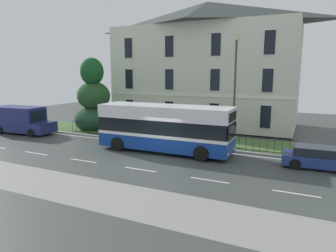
{
  "coord_description": "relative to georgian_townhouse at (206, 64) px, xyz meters",
  "views": [
    {
      "loc": [
        8.15,
        -15.59,
        5.3
      ],
      "look_at": [
        -0.91,
        3.83,
        1.47
      ],
      "focal_mm": 32.06,
      "sensor_mm": 36.0,
      "label": 1
    }
  ],
  "objects": [
    {
      "name": "street_lamp_post",
      "position": [
        4.91,
        -8.72,
        -1.66
      ],
      "size": [
        0.36,
        0.24,
        7.68
      ],
      "color": "#333338",
      "rests_on": "ground_plane"
    },
    {
      "name": "litter_bin",
      "position": [
        0.38,
        -9.02,
        -5.44
      ],
      "size": [
        0.55,
        0.55,
        1.13
      ],
      "color": "#23472D",
      "rests_on": "ground_plane"
    },
    {
      "name": "georgian_townhouse",
      "position": [
        0.0,
        0.0,
        0.0
      ],
      "size": [
        17.63,
        8.3,
        11.94
      ],
      "color": "beige",
      "rests_on": "ground_plane"
    },
    {
      "name": "parked_hatchback_00",
      "position": [
        10.3,
        -11.09,
        -5.53
      ],
      "size": [
        4.01,
        1.87,
        1.22
      ],
      "rotation": [
        0.0,
        0.0,
        0.04
      ],
      "color": "navy",
      "rests_on": "ground_plane"
    },
    {
      "name": "iron_verge_railing",
      "position": [
        -0.0,
        -9.36,
        -5.5
      ],
      "size": [
        18.31,
        0.04,
        0.97
      ],
      "color": "black",
      "rests_on": "ground_plane"
    },
    {
      "name": "ground_plane",
      "position": [
        1.34,
        -12.99,
        -6.14
      ],
      "size": [
        60.0,
        56.0,
        0.18
      ],
      "color": "#3F4542"
    },
    {
      "name": "white_panel_van",
      "position": [
        -13.23,
        -11.2,
        -4.91
      ],
      "size": [
        5.66,
        2.49,
        2.35
      ],
      "rotation": [
        0.0,
        0.0,
        0.07
      ],
      "color": "navy",
      "rests_on": "ground_plane"
    },
    {
      "name": "evergreen_tree",
      "position": [
        -8.43,
        -7.35,
        -3.4
      ],
      "size": [
        3.15,
        3.32,
        6.78
      ],
      "color": "#423328",
      "rests_on": "ground_plane"
    },
    {
      "name": "single_decker_bus",
      "position": [
        0.92,
        -11.47,
        -4.47
      ],
      "size": [
        9.14,
        2.8,
        3.15
      ],
      "rotation": [
        0.0,
        0.0,
        0.01
      ],
      "color": "navy",
      "rests_on": "ground_plane"
    }
  ]
}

